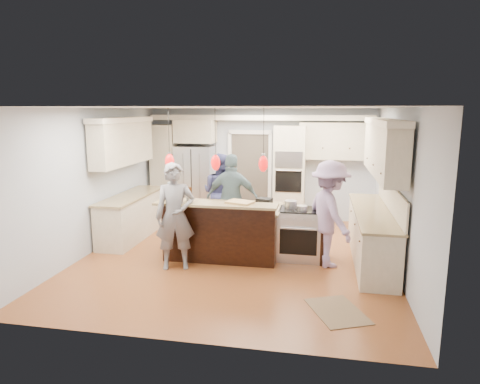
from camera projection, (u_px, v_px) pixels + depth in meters
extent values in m
plane|color=#A65B2D|center=(236.00, 257.00, 7.87)|extent=(6.00, 6.00, 0.00)
cube|color=#B2BCC6|center=(260.00, 164.00, 10.51)|extent=(5.50, 0.04, 2.70)
cube|color=#B2BCC6|center=(183.00, 231.00, 4.72)|extent=(5.50, 0.04, 2.70)
cube|color=#B2BCC6|center=(95.00, 180.00, 8.12)|extent=(0.04, 6.00, 2.70)
cube|color=#B2BCC6|center=(398.00, 190.00, 7.11)|extent=(0.04, 6.00, 2.70)
cube|color=white|center=(236.00, 108.00, 7.36)|extent=(5.50, 6.00, 0.04)
cube|color=#B7B7BC|center=(196.00, 182.00, 10.53)|extent=(0.90, 0.70, 1.80)
cube|color=beige|center=(289.00, 175.00, 10.09)|extent=(0.72, 0.64, 2.30)
cube|color=black|center=(289.00, 160.00, 9.70)|extent=(0.60, 0.02, 0.35)
cube|color=black|center=(288.00, 181.00, 9.80)|extent=(0.60, 0.02, 0.50)
cylinder|color=#B7B7BC|center=(288.00, 171.00, 9.72)|extent=(0.55, 0.02, 0.02)
cube|color=beige|center=(165.00, 171.00, 10.69)|extent=(0.60, 0.58, 2.30)
cube|color=beige|center=(195.00, 131.00, 10.35)|extent=(0.95, 0.58, 0.55)
cube|color=beige|center=(336.00, 141.00, 9.89)|extent=(1.70, 0.35, 0.85)
cube|color=beige|center=(259.00, 118.00, 10.10)|extent=(5.30, 0.38, 0.12)
cube|color=#4C443A|center=(250.00, 176.00, 10.60)|extent=(0.90, 0.06, 2.10)
cube|color=white|center=(250.00, 132.00, 10.36)|extent=(1.04, 0.06, 0.10)
cube|color=beige|center=(371.00, 236.00, 7.64)|extent=(0.60, 3.00, 0.88)
cube|color=tan|center=(373.00, 211.00, 7.55)|extent=(0.64, 3.05, 0.04)
cube|color=beige|center=(384.00, 150.00, 7.33)|extent=(0.35, 3.00, 0.85)
cube|color=beige|center=(385.00, 122.00, 7.24)|extent=(0.37, 3.10, 0.10)
cube|color=beige|center=(132.00, 217.00, 9.00)|extent=(0.60, 2.20, 0.88)
cube|color=tan|center=(131.00, 196.00, 8.92)|extent=(0.64, 2.25, 0.04)
cube|color=beige|center=(123.00, 144.00, 8.73)|extent=(0.35, 2.20, 0.85)
cube|color=beige|center=(122.00, 120.00, 8.64)|extent=(0.37, 2.30, 0.10)
cube|color=black|center=(225.00, 231.00, 7.98)|extent=(2.00, 1.00, 0.88)
cube|color=tan|center=(225.00, 207.00, 7.89)|extent=(2.10, 1.10, 0.04)
cube|color=black|center=(218.00, 234.00, 7.42)|extent=(2.00, 0.12, 1.08)
cube|color=tan|center=(215.00, 204.00, 7.18)|extent=(2.10, 0.42, 0.04)
cube|color=black|center=(264.00, 202.00, 7.88)|extent=(0.31, 0.28, 0.14)
cube|color=#B7B7BC|center=(299.00, 234.00, 7.73)|extent=(0.76, 0.66, 0.90)
cube|color=black|center=(298.00, 242.00, 7.41)|extent=(0.65, 0.01, 0.45)
cube|color=black|center=(300.00, 209.00, 7.64)|extent=(0.72, 0.59, 0.02)
cube|color=black|center=(322.00, 236.00, 7.65)|extent=(0.06, 0.71, 0.88)
cylinder|color=black|center=(169.00, 130.00, 7.13)|extent=(0.01, 0.01, 0.75)
ellipsoid|color=red|center=(170.00, 162.00, 7.23)|extent=(0.15, 0.15, 0.26)
cylinder|color=black|center=(215.00, 131.00, 6.99)|extent=(0.01, 0.01, 0.75)
ellipsoid|color=red|center=(216.00, 163.00, 7.09)|extent=(0.15, 0.15, 0.26)
cylinder|color=black|center=(264.00, 131.00, 6.84)|extent=(0.01, 0.01, 0.75)
ellipsoid|color=red|center=(263.00, 164.00, 6.94)|extent=(0.15, 0.15, 0.26)
imported|color=slate|center=(175.00, 216.00, 7.16)|extent=(0.76, 0.62, 1.81)
imported|color=navy|center=(220.00, 193.00, 9.38)|extent=(1.01, 0.90, 1.74)
imported|color=#4D656C|center=(232.00, 199.00, 8.57)|extent=(1.07, 0.47, 1.81)
imported|color=#9C82AF|center=(330.00, 214.00, 7.28)|extent=(1.14, 1.36, 1.83)
cube|color=brown|center=(337.00, 311.00, 5.73)|extent=(0.92, 1.07, 0.01)
cylinder|color=silver|center=(170.00, 192.00, 7.24)|extent=(0.11, 0.11, 0.34)
cylinder|color=#45220C|center=(190.00, 194.00, 7.28)|extent=(0.08, 0.08, 0.25)
cylinder|color=#45220C|center=(176.00, 196.00, 7.22)|extent=(0.08, 0.08, 0.24)
cylinder|color=#45220C|center=(189.00, 194.00, 7.35)|extent=(0.07, 0.07, 0.25)
cylinder|color=#B7B7BC|center=(188.00, 198.00, 7.27)|extent=(0.08, 0.08, 0.12)
cube|color=tan|center=(240.00, 202.00, 7.18)|extent=(0.50, 0.42, 0.03)
cylinder|color=#B7B7BC|center=(291.00, 204.00, 7.72)|extent=(0.23, 0.23, 0.13)
cylinder|color=#B7B7BC|center=(302.00, 208.00, 7.50)|extent=(0.18, 0.18, 0.09)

